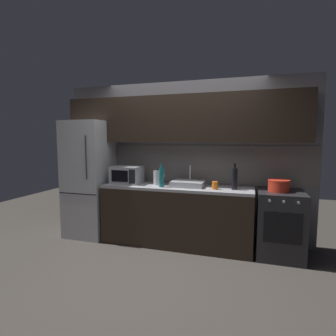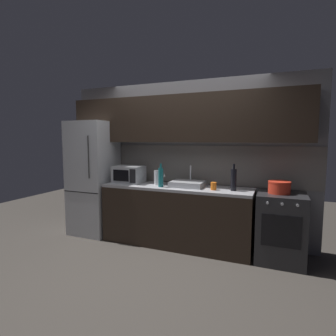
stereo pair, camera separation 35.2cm
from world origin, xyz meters
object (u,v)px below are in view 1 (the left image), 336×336
Objects in this scene: refrigerator at (89,179)px; oven_range at (280,224)px; microwave at (127,175)px; wine_bottle_teal at (161,177)px; kettle at (158,177)px; wine_bottle_dark at (234,179)px; cooking_pot at (279,186)px; mug_orange at (215,185)px.

oven_range is (2.96, -0.00, -0.49)m from refrigerator.
wine_bottle_teal is at bearing -14.10° from microwave.
kettle is (-1.76, 0.04, 0.56)m from oven_range.
refrigerator is 5.46× the size of wine_bottle_teal.
refrigerator is 1.32m from wine_bottle_teal.
wine_bottle_dark is 1.06× the size of wine_bottle_teal.
oven_range is at bearing -0.02° from refrigerator.
oven_range is at bearing 3.21° from wine_bottle_dark.
wine_bottle_teal is 1.24× the size of cooking_pot.
oven_range is at bearing 4.83° from wine_bottle_teal.
refrigerator reaches higher than cooking_pot.
microwave is 1.89× the size of kettle.
wine_bottle_dark reaches higher than wine_bottle_teal.
wine_bottle_teal is at bearing -57.68° from kettle.
microwave is 4.34× the size of mug_orange.
oven_range is 0.86m from wine_bottle_dark.
mug_orange is 0.38× the size of cooking_pot.
cooking_pot is at bearing -1.25° from kettle.
refrigerator is 17.80× the size of mug_orange.
refrigerator reaches higher than wine_bottle_dark.
refrigerator is 3.00m from oven_range.
refrigerator is at bearing 173.90° from wine_bottle_teal.
wine_bottle_teal is 3.26× the size of mug_orange.
kettle is at bearing 122.32° from wine_bottle_teal.
oven_range is 3.23× the size of cooking_pot.
refrigerator reaches higher than kettle.
wine_bottle_teal is 1.62m from cooking_pot.
kettle reaches higher than mug_orange.
wine_bottle_teal is (-1.03, -0.10, -0.01)m from wine_bottle_dark.
oven_range is 1.76m from wine_bottle_teal.
microwave is 2.24m from cooking_pot.
cooking_pot is at bearing -0.47° from microwave.
kettle is 0.70× the size of wine_bottle_teal.
cooking_pot is (1.72, -0.04, -0.03)m from kettle.
mug_orange is (0.77, 0.06, -0.09)m from wine_bottle_teal.
refrigerator is 7.75× the size of kettle.
mug_orange is at bearing -174.19° from cooking_pot.
wine_bottle_teal reaches higher than mug_orange.
cooking_pot is at bearing 3.55° from wine_bottle_dark.
cooking_pot reaches higher than mug_orange.
microwave is 1.65× the size of cooking_pot.
cooking_pot is (-0.04, 0.00, 0.53)m from oven_range.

